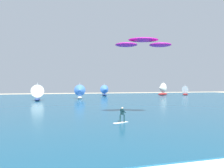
# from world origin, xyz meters

# --- Properties ---
(ocean) EXTENTS (160.00, 90.00, 0.10)m
(ocean) POSITION_xyz_m (0.00, 51.43, 0.05)
(ocean) COLOR navy
(ocean) RESTS_ON ground
(shoreline_foam) EXTENTS (94.71, 1.72, 0.01)m
(shoreline_foam) POSITION_xyz_m (2.18, 6.89, 0.01)
(shoreline_foam) COLOR white
(shoreline_foam) RESTS_ON ground
(kitesurfer) EXTENTS (1.99, 1.41, 1.67)m
(kitesurfer) POSITION_xyz_m (0.67, 18.39, 0.70)
(kitesurfer) COLOR white
(kitesurfer) RESTS_ON ocean
(kite) EXTENTS (7.37, 3.93, 1.07)m
(kite) POSITION_xyz_m (4.53, 21.30, 9.41)
(kite) COLOR #B21999
(sailboat_far_left) EXTENTS (3.71, 3.31, 4.17)m
(sailboat_far_left) POSITION_xyz_m (45.20, 71.67, 2.01)
(sailboat_far_left) COLOR maroon
(sailboat_far_left) RESTS_ON ocean
(sailboat_near_shore) EXTENTS (3.32, 3.89, 4.50)m
(sailboat_near_shore) POSITION_xyz_m (12.24, 73.34, 2.16)
(sailboat_near_shore) COLOR navy
(sailboat_near_shore) RESTS_ON ocean
(sailboat_leading) EXTENTS (3.39, 3.98, 4.63)m
(sailboat_leading) POSITION_xyz_m (-9.94, 54.64, 2.22)
(sailboat_leading) COLOR navy
(sailboat_leading) RESTS_ON ocean
(sailboat_anchored_offshore) EXTENTS (3.46, 4.03, 4.63)m
(sailboat_anchored_offshore) POSITION_xyz_m (1.29, 59.08, 2.22)
(sailboat_anchored_offshore) COLOR white
(sailboat_anchored_offshore) RESTS_ON ocean
(sailboat_mid_left) EXTENTS (4.81, 4.19, 5.43)m
(sailboat_mid_left) POSITION_xyz_m (35.03, 73.01, 2.59)
(sailboat_mid_left) COLOR maroon
(sailboat_mid_left) RESTS_ON ocean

